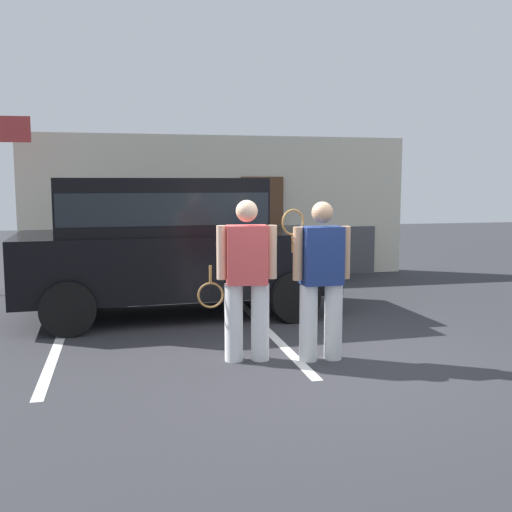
# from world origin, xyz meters

# --- Properties ---
(ground_plane) EXTENTS (40.00, 40.00, 0.00)m
(ground_plane) POSITION_xyz_m (0.00, 0.00, 0.00)
(ground_plane) COLOR #2D2D33
(parking_stripe_0) EXTENTS (0.12, 4.40, 0.01)m
(parking_stripe_0) POSITION_xyz_m (-2.85, 1.50, 0.00)
(parking_stripe_0) COLOR silver
(parking_stripe_0) RESTS_ON ground_plane
(parking_stripe_1) EXTENTS (0.12, 4.40, 0.01)m
(parking_stripe_1) POSITION_xyz_m (-0.16, 1.50, 0.00)
(parking_stripe_1) COLOR silver
(parking_stripe_1) RESTS_ON ground_plane
(house_frontage) EXTENTS (8.01, 0.40, 2.94)m
(house_frontage) POSITION_xyz_m (0.01, 6.15, 1.38)
(house_frontage) COLOR beige
(house_frontage) RESTS_ON ground_plane
(parked_suv) EXTENTS (4.67, 2.30, 2.05)m
(parked_suv) POSITION_xyz_m (-1.35, 2.73, 1.15)
(parked_suv) COLOR black
(parked_suv) RESTS_ON ground_plane
(tennis_player_man) EXTENTS (0.91, 0.33, 1.80)m
(tennis_player_man) POSITION_xyz_m (-0.71, 0.16, 0.93)
(tennis_player_man) COLOR white
(tennis_player_man) RESTS_ON ground_plane
(tennis_player_woman) EXTENTS (0.80, 0.28, 1.78)m
(tennis_player_woman) POSITION_xyz_m (0.10, 0.00, 0.93)
(tennis_player_woman) COLOR white
(tennis_player_woman) RESTS_ON ground_plane
(potted_plant_by_porch) EXTENTS (0.60, 0.60, 0.79)m
(potted_plant_by_porch) POSITION_xyz_m (1.94, 5.06, 0.44)
(potted_plant_by_porch) COLOR gray
(potted_plant_by_porch) RESTS_ON ground_plane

